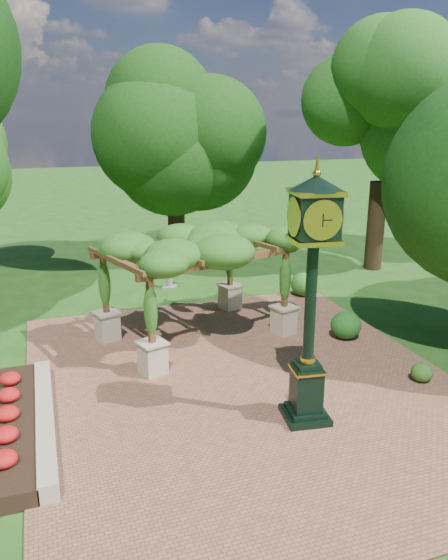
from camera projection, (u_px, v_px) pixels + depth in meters
name	position (u px, v px, depth m)	size (l,w,h in m)	color
ground	(260.00, 404.00, 12.32)	(120.00, 120.00, 0.00)	#1E4714
brick_plaza	(244.00, 383.00, 13.22)	(10.00, 12.00, 0.04)	brown
border_wall	(45.00, 420.00, 11.29)	(0.35, 5.00, 0.40)	#C6B793
pedestal_clock	(312.00, 280.00, 10.75)	(1.16, 1.16, 5.25)	black
pergola	(196.00, 249.00, 15.21)	(5.83, 4.57, 3.22)	#C8B695
sundial	(169.00, 278.00, 20.38)	(0.62, 0.62, 0.85)	gray
shrub_front	(422.00, 372.00, 13.21)	(0.53, 0.53, 0.47)	#2C5E1B
shrub_mid	(346.00, 325.00, 15.71)	(0.88, 0.88, 0.79)	#1D5818
shrub_back	(304.00, 284.00, 19.42)	(0.92, 0.92, 0.83)	#27661D
tree_north	(174.00, 134.00, 22.88)	(5.33, 5.33, 7.91)	#331F14
tree_east_far	(385.00, 109.00, 21.21)	(4.29, 4.29, 9.40)	#322113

